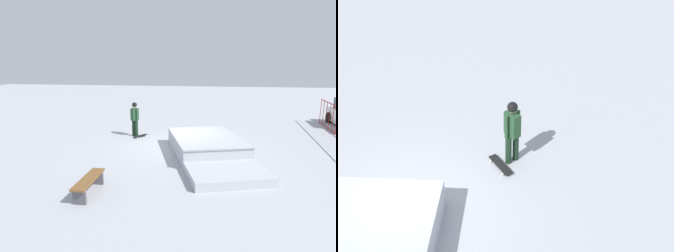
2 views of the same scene
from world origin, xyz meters
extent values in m
plane|color=#A8AAB2|center=(0.00, 0.00, 0.00)|extent=(60.00, 60.00, 0.00)
cube|color=#B0B3BB|center=(0.68, 1.17, 0.35)|extent=(4.17, 3.48, 0.70)
cube|color=#B0B3BB|center=(3.28, 1.90, 0.15)|extent=(2.44, 2.99, 0.30)
cylinder|color=gray|center=(2.42, 1.65, 0.70)|extent=(0.78, 2.52, 0.08)
cylinder|color=black|center=(-1.67, -2.50, 0.41)|extent=(0.15, 0.15, 0.82)
cylinder|color=black|center=(-1.55, -2.31, 0.41)|extent=(0.15, 0.15, 0.82)
cube|color=#264C2D|center=(-1.61, -2.41, 1.12)|extent=(0.44, 0.39, 0.60)
cylinder|color=#264C2D|center=(-1.71, -2.55, 1.12)|extent=(0.09, 0.09, 0.60)
cylinder|color=#264C2D|center=(-1.52, -2.26, 1.12)|extent=(0.09, 0.09, 0.60)
sphere|color=tan|center=(-1.61, -2.41, 1.57)|extent=(0.22, 0.22, 0.22)
sphere|color=black|center=(-1.61, -2.41, 1.60)|extent=(0.25, 0.25, 0.25)
cube|color=black|center=(-1.42, -2.09, 0.08)|extent=(0.75, 0.65, 0.02)
cylinder|color=silver|center=(-1.72, -2.00, 0.03)|extent=(0.06, 0.06, 0.06)
cylinder|color=silver|center=(-1.57, -1.82, 0.03)|extent=(0.06, 0.06, 0.06)
cylinder|color=silver|center=(-1.28, -2.35, 0.03)|extent=(0.06, 0.06, 0.06)
cylinder|color=silver|center=(-1.13, -2.17, 0.03)|extent=(0.06, 0.06, 0.06)
cylinder|color=maroon|center=(-6.09, 8.06, 0.75)|extent=(0.03, 0.03, 1.50)
cylinder|color=maroon|center=(-5.51, 8.00, 0.75)|extent=(0.03, 0.03, 1.50)
cylinder|color=maroon|center=(-4.93, 7.95, 0.75)|extent=(0.03, 0.03, 1.50)
cylinder|color=maroon|center=(-4.35, 7.89, 0.75)|extent=(0.03, 0.03, 1.50)
cylinder|color=maroon|center=(-3.77, 7.83, 0.75)|extent=(0.03, 0.03, 1.50)
cylinder|color=maroon|center=(-3.19, 7.78, 0.75)|extent=(0.03, 0.03, 1.50)
cube|color=brown|center=(4.90, -2.16, 0.45)|extent=(1.60, 0.41, 0.06)
cube|color=#4C4C51|center=(4.25, -2.15, 0.21)|extent=(0.08, 0.36, 0.42)
cube|color=#4C4C51|center=(5.55, -2.16, 0.21)|extent=(0.08, 0.36, 0.42)
cylinder|color=black|center=(-6.30, 8.66, 0.32)|extent=(0.65, 0.26, 0.64)
camera|label=1|loc=(12.27, 1.13, 3.81)|focal=30.85mm
camera|label=2|loc=(-4.17, 5.46, 7.36)|focal=47.93mm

